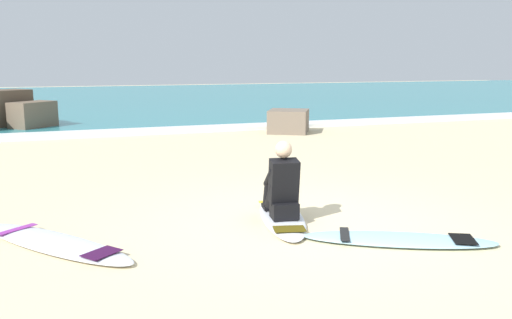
# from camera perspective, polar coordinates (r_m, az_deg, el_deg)

# --- Properties ---
(ground_plane) EXTENTS (80.00, 80.00, 0.00)m
(ground_plane) POSITION_cam_1_polar(r_m,az_deg,el_deg) (6.59, 5.33, -6.94)
(ground_plane) COLOR beige
(sea) EXTENTS (80.00, 28.00, 0.10)m
(sea) POSITION_cam_1_polar(r_m,az_deg,el_deg) (28.73, -14.61, 6.29)
(sea) COLOR teal
(sea) RESTS_ON ground
(breaking_foam) EXTENTS (80.00, 0.90, 0.11)m
(breaking_foam) POSITION_cam_1_polar(r_m,az_deg,el_deg) (15.21, -9.57, 3.09)
(breaking_foam) COLOR white
(breaking_foam) RESTS_ON ground
(surfboard_main) EXTENTS (1.02, 2.08, 0.08)m
(surfboard_main) POSITION_cam_1_polar(r_m,az_deg,el_deg) (6.80, 2.76, -6.05)
(surfboard_main) COLOR silver
(surfboard_main) RESTS_ON ground
(surfer_seated) EXTENTS (0.44, 0.74, 0.95)m
(surfer_seated) POSITION_cam_1_polar(r_m,az_deg,el_deg) (6.59, 2.81, -2.98)
(surfer_seated) COLOR black
(surfer_seated) RESTS_ON surfboard_main
(surfboard_spare_near) EXTENTS (1.84, 2.20, 0.08)m
(surfboard_spare_near) POSITION_cam_1_polar(r_m,az_deg,el_deg) (6.22, -20.79, -8.32)
(surfboard_spare_near) COLOR silver
(surfboard_spare_near) RESTS_ON ground
(surfboard_spare_far) EXTENTS (2.11, 1.44, 0.08)m
(surfboard_spare_far) POSITION_cam_1_polar(r_m,az_deg,el_deg) (6.13, 15.05, -8.25)
(surfboard_spare_far) COLOR #9ED1E5
(surfboard_spare_far) RESTS_ON ground
(shoreline_rock) EXTENTS (1.46, 1.48, 0.64)m
(shoreline_rock) POSITION_cam_1_polar(r_m,az_deg,el_deg) (14.95, 3.49, 4.10)
(shoreline_rock) COLOR #756656
(shoreline_rock) RESTS_ON ground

